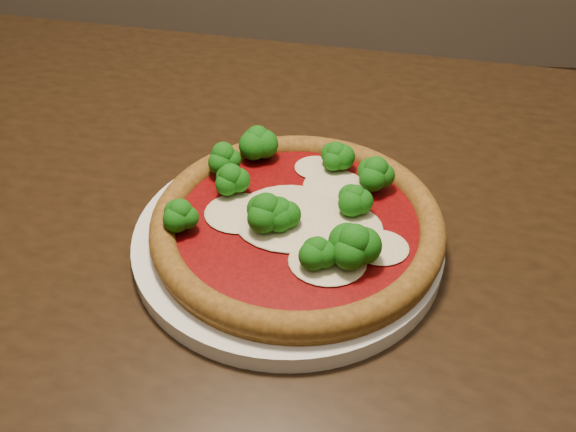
{
  "coord_description": "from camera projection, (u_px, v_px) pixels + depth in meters",
  "views": [
    {
      "loc": [
        -0.08,
        -0.37,
        1.19
      ],
      "look_at": [
        -0.12,
        0.09,
        0.79
      ],
      "focal_mm": 40.0,
      "sensor_mm": 36.0,
      "label": 1
    }
  ],
  "objects": [
    {
      "name": "dining_table",
      "position": [
        239.0,
        271.0,
        0.74
      ],
      "size": [
        1.42,
        0.99,
        0.75
      ],
      "rotation": [
        0.0,
        0.0,
        -0.14
      ],
      "color": "black",
      "rests_on": "floor"
    },
    {
      "name": "pizza",
      "position": [
        296.0,
        217.0,
        0.62
      ],
      "size": [
        0.28,
        0.28,
        0.06
      ],
      "rotation": [
        0.0,
        0.0,
        -0.4
      ],
      "color": "brown",
      "rests_on": "plate"
    },
    {
      "name": "plate",
      "position": [
        288.0,
        240.0,
        0.63
      ],
      "size": [
        0.3,
        0.3,
        0.02
      ],
      "primitive_type": "cylinder",
      "color": "silver",
      "rests_on": "dining_table"
    }
  ]
}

